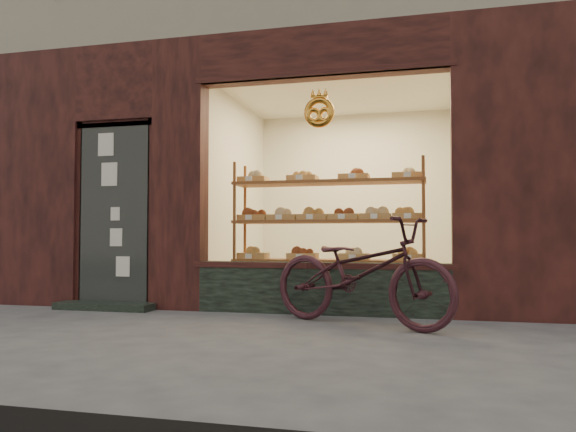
# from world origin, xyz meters

# --- Properties ---
(ground) EXTENTS (90.00, 90.00, 0.00)m
(ground) POSITION_xyz_m (0.00, 0.00, 0.00)
(ground) COLOR slate
(display_shelf) EXTENTS (2.20, 0.45, 1.70)m
(display_shelf) POSITION_xyz_m (0.45, 2.55, 0.87)
(display_shelf) COLOR brown
(display_shelf) RESTS_ON ground
(bicycle) EXTENTS (2.00, 1.39, 1.00)m
(bicycle) POSITION_xyz_m (0.95, 1.43, 0.50)
(bicycle) COLOR #36171E
(bicycle) RESTS_ON ground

